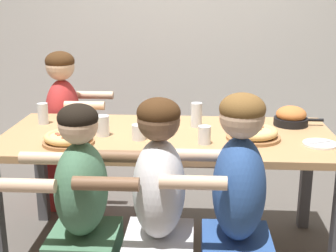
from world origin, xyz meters
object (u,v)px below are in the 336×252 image
(drinking_glass_b, at_px, (43,114))
(diner_near_midright, at_px, (236,226))
(empty_plate_b, at_px, (320,144))
(drinking_glass_e, at_px, (146,126))
(drinking_glass_f, at_px, (237,113))
(drinking_glass_a, at_px, (204,136))
(skillet_bowl, at_px, (291,117))
(diner_far_left, at_px, (65,135))
(empty_plate_a, at_px, (162,125))
(drinking_glass_c, at_px, (103,127))
(cocktail_glass_blue, at_px, (139,133))
(diner_near_midleft, at_px, (83,228))
(drinking_glass_d, at_px, (196,115))
(pizza_board_main, at_px, (253,134))
(diner_near_center, at_px, (158,226))
(pizza_board_second, at_px, (68,138))

(drinking_glass_b, distance_m, diner_near_midright, 1.46)
(empty_plate_b, relative_size, drinking_glass_e, 1.73)
(drinking_glass_f, bearing_deg, drinking_glass_a, -115.71)
(skillet_bowl, height_order, diner_far_left, diner_far_left)
(empty_plate_a, relative_size, diner_near_midright, 0.17)
(drinking_glass_a, height_order, drinking_glass_c, drinking_glass_c)
(cocktail_glass_blue, bearing_deg, diner_near_midleft, -110.47)
(cocktail_glass_blue, relative_size, drinking_glass_d, 0.73)
(empty_plate_b, xyz_separation_m, diner_near_midright, (-0.48, -0.51, -0.24))
(drinking_glass_a, bearing_deg, diner_near_midleft, -139.36)
(drinking_glass_a, relative_size, diner_near_midleft, 0.09)
(drinking_glass_b, relative_size, drinking_glass_c, 1.11)
(drinking_glass_d, distance_m, drinking_glass_e, 0.35)
(empty_plate_b, xyz_separation_m, drinking_glass_d, (-0.68, 0.33, 0.07))
(empty_plate_a, xyz_separation_m, drinking_glass_c, (-0.33, -0.23, 0.05))
(empty_plate_b, height_order, drinking_glass_c, drinking_glass_c)
(pizza_board_main, xyz_separation_m, drinking_glass_a, (-0.28, -0.10, 0.01))
(skillet_bowl, relative_size, diner_far_left, 0.26)
(drinking_glass_a, bearing_deg, diner_near_center, -113.84)
(empty_plate_a, distance_m, drinking_glass_d, 0.22)
(drinking_glass_b, height_order, drinking_glass_f, drinking_glass_b)
(pizza_board_main, relative_size, drinking_glass_c, 2.58)
(empty_plate_a, bearing_deg, drinking_glass_d, -0.76)
(drinking_glass_e, bearing_deg, drinking_glass_a, -25.17)
(empty_plate_b, relative_size, cocktail_glass_blue, 1.71)
(empty_plate_a, bearing_deg, drinking_glass_b, 179.84)
(pizza_board_main, relative_size, diner_near_midleft, 0.28)
(cocktail_glass_blue, bearing_deg, drinking_glass_a, -8.26)
(empty_plate_b, bearing_deg, pizza_board_second, -177.30)
(empty_plate_a, xyz_separation_m, cocktail_glass_blue, (-0.11, -0.29, 0.03))
(drinking_glass_b, relative_size, drinking_glass_f, 1.05)
(pizza_board_second, relative_size, drinking_glass_c, 2.38)
(drinking_glass_b, bearing_deg, skillet_bowl, 2.27)
(drinking_glass_f, relative_size, diner_near_midleft, 0.11)
(drinking_glass_f, bearing_deg, drinking_glass_d, -158.65)
(skillet_bowl, xyz_separation_m, drinking_glass_d, (-0.59, -0.07, 0.02))
(empty_plate_b, bearing_deg, diner_near_midright, -133.61)
(pizza_board_main, height_order, diner_near_midright, diner_near_midright)
(pizza_board_second, distance_m, drinking_glass_e, 0.46)
(pizza_board_second, xyz_separation_m, empty_plate_a, (0.49, 0.39, -0.03))
(pizza_board_second, xyz_separation_m, drinking_glass_d, (0.70, 0.39, 0.04))
(diner_near_midleft, bearing_deg, pizza_board_main, -55.11)
(pizza_board_second, relative_size, diner_near_midleft, 0.26)
(diner_near_midright, bearing_deg, pizza_board_second, 63.59)
(pizza_board_second, relative_size, diner_near_center, 0.25)
(diner_near_midright, bearing_deg, pizza_board_main, -12.50)
(skillet_bowl, xyz_separation_m, diner_far_left, (-1.57, 0.42, -0.28))
(drinking_glass_a, distance_m, drinking_glass_c, 0.60)
(diner_near_midright, bearing_deg, diner_near_midleft, 90.00)
(pizza_board_main, distance_m, empty_plate_b, 0.36)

